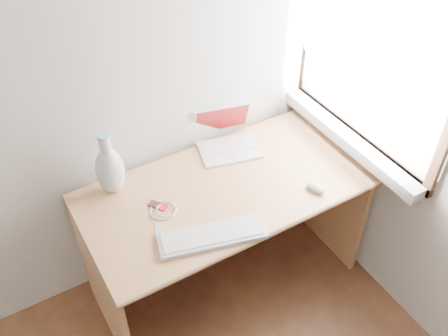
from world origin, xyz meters
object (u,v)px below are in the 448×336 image
desk (217,206)px  external_keyboard (212,236)px  vase (110,169)px  laptop (225,140)px

desk → external_keyboard: 0.43m
desk → vase: bearing=160.4°
vase → laptop: bearing=1.2°
desk → external_keyboard: size_ratio=2.83×
laptop → vase: 0.61m
external_keyboard → laptop: bearing=69.5°
laptop → vase: (-0.61, -0.01, 0.09)m
external_keyboard → vase: 0.55m
laptop → external_keyboard: laptop is taller
desk → vase: (-0.45, 0.16, 0.34)m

